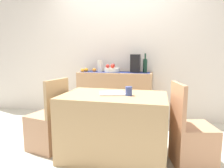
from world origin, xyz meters
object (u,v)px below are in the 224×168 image
object	(u,v)px
sideboard_console	(115,96)
wine_bottle	(145,65)
coffee_cup	(129,91)
chair_by_corner	(191,142)
ceramic_vase	(100,66)
chair_near_window	(48,128)
coffee_maker	(135,64)
fruit_bowl	(112,70)
open_book	(112,93)
dining_table	(114,126)

from	to	relation	value
sideboard_console	wine_bottle	size ratio (longest dim) A/B	3.93
coffee_cup	chair_by_corner	xyz separation A→B (m)	(0.68, 0.00, -0.52)
wine_bottle	chair_by_corner	xyz separation A→B (m)	(0.60, -1.29, -0.74)
ceramic_vase	chair_near_window	size ratio (longest dim) A/B	0.23
coffee_maker	fruit_bowl	bearing A→B (deg)	180.00
wine_bottle	chair_by_corner	size ratio (longest dim) A/B	0.37
sideboard_console	chair_near_window	distance (m)	1.42
ceramic_vase	open_book	size ratio (longest dim) A/B	0.74
open_book	chair_near_window	world-z (taller)	chair_near_window
fruit_bowl	wine_bottle	world-z (taller)	wine_bottle
fruit_bowl	dining_table	size ratio (longest dim) A/B	0.23
wine_bottle	ceramic_vase	distance (m)	0.80
dining_table	open_book	world-z (taller)	open_book
fruit_bowl	chair_near_window	world-z (taller)	fruit_bowl
fruit_bowl	ceramic_vase	size ratio (longest dim) A/B	1.33
open_book	coffee_cup	size ratio (longest dim) A/B	2.85
coffee_maker	chair_by_corner	size ratio (longest dim) A/B	0.35
coffee_maker	sideboard_console	bearing A→B (deg)	180.00
coffee_cup	chair_near_window	distance (m)	1.15
sideboard_console	coffee_maker	distance (m)	0.70
fruit_bowl	ceramic_vase	distance (m)	0.24
open_book	chair_near_window	bearing A→B (deg)	164.06
coffee_maker	ceramic_vase	size ratio (longest dim) A/B	1.52
coffee_cup	chair_by_corner	world-z (taller)	chair_by_corner
dining_table	fruit_bowl	bearing A→B (deg)	104.09
chair_by_corner	sideboard_console	bearing A→B (deg)	131.10
dining_table	chair_near_window	distance (m)	0.86
wine_bottle	chair_near_window	world-z (taller)	wine_bottle
dining_table	chair_by_corner	size ratio (longest dim) A/B	1.30
fruit_bowl	open_book	xyz separation A→B (m)	(0.30, -1.27, -0.17)
coffee_maker	coffee_cup	bearing A→B (deg)	-86.31
fruit_bowl	coffee_cup	world-z (taller)	fruit_bowl
dining_table	ceramic_vase	bearing A→B (deg)	113.22
sideboard_console	chair_near_window	size ratio (longest dim) A/B	1.45
fruit_bowl	chair_near_window	xyz separation A→B (m)	(-0.53, -1.29, -0.65)
wine_bottle	coffee_maker	xyz separation A→B (m)	(-0.17, -0.00, 0.03)
coffee_cup	chair_near_window	bearing A→B (deg)	179.73
ceramic_vase	open_book	bearing A→B (deg)	-67.49
sideboard_console	coffee_maker	world-z (taller)	coffee_maker
wine_bottle	sideboard_console	bearing A→B (deg)	-180.00
sideboard_console	open_book	size ratio (longest dim) A/B	4.66
coffee_cup	ceramic_vase	bearing A→B (deg)	119.16
chair_near_window	open_book	bearing A→B (deg)	1.40
dining_table	open_book	size ratio (longest dim) A/B	4.19
fruit_bowl	chair_near_window	size ratio (longest dim) A/B	0.31
sideboard_console	dining_table	world-z (taller)	sideboard_console
fruit_bowl	chair_by_corner	world-z (taller)	fruit_bowl
sideboard_console	chair_by_corner	bearing A→B (deg)	-48.90
sideboard_console	coffee_maker	bearing A→B (deg)	0.00
coffee_maker	chair_near_window	distance (m)	1.77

